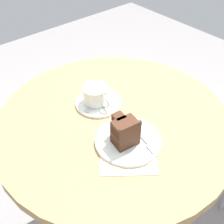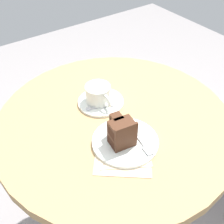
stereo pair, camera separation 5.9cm
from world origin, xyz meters
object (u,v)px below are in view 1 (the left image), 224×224
saucer (98,103)px  coffee_cup (96,94)px  cake_plate (128,141)px  napkin (127,150)px  teaspoon (95,109)px  fork (145,141)px  cake_slice (124,132)px

saucer → coffee_cup: 0.04m
cake_plate → napkin: 0.03m
teaspoon → fork: size_ratio=0.67×
saucer → teaspoon: (0.02, -0.03, 0.01)m
cake_slice → fork: 0.07m
saucer → teaspoon: 0.04m
coffee_cup → napkin: bearing=-16.3°
cake_slice → coffee_cup: bearing=164.6°
fork → coffee_cup: bearing=-172.0°
coffee_cup → napkin: (0.22, -0.07, -0.04)m
cake_plate → cake_slice: (-0.00, -0.01, 0.05)m
coffee_cup → napkin: coffee_cup is taller
saucer → cake_slice: size_ratio=1.78×
fork → napkin: bearing=-94.7°
coffee_cup → teaspoon: size_ratio=1.31×
teaspoon → coffee_cup: bearing=-113.3°
cake_plate → coffee_cup: bearing=168.5°
coffee_cup → cake_slice: 0.21m
cake_plate → napkin: cake_plate is taller
napkin → saucer: bearing=162.6°
coffee_cup → fork: bearing=-1.8°
coffee_cup → teaspoon: 0.05m
coffee_cup → cake_slice: size_ratio=1.31×
teaspoon → napkin: teaspoon is taller
napkin → fork: bearing=75.5°
teaspoon → cake_plate: teaspoon is taller
coffee_cup → cake_slice: (0.20, -0.05, 0.01)m
saucer → coffee_cup: size_ratio=1.36×
coffee_cup → cake_plate: (0.20, -0.04, -0.03)m
fork → cake_plate: bearing=-129.0°
napkin → cake_plate: bearing=133.4°
cake_plate → fork: fork is taller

